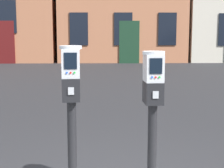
# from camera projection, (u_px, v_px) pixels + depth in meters

# --- Properties ---
(parking_meter_near_kerb) EXTENTS (0.23, 0.26, 1.50)m
(parking_meter_near_kerb) POSITION_uv_depth(u_px,v_px,m) (71.00, 94.00, 3.62)
(parking_meter_near_kerb) COLOR black
(parking_meter_near_kerb) RESTS_ON sidewalk_slab
(parking_meter_twin_adjacent) EXTENTS (0.23, 0.26, 1.44)m
(parking_meter_twin_adjacent) POSITION_uv_depth(u_px,v_px,m) (153.00, 97.00, 3.65)
(parking_meter_twin_adjacent) COLOR black
(parking_meter_twin_adjacent) RESTS_ON sidewalk_slab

